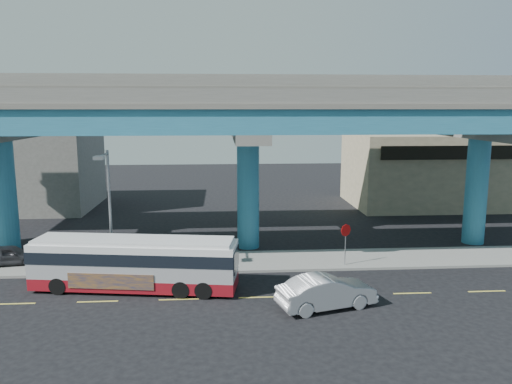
{
  "coord_description": "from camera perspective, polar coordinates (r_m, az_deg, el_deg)",
  "views": [
    {
      "loc": [
        -1.8,
        -24.23,
        9.51
      ],
      "look_at": [
        0.18,
        4.0,
        4.69
      ],
      "focal_mm": 35.0,
      "sensor_mm": 36.0,
      "label": 1
    }
  ],
  "objects": [
    {
      "name": "sedan",
      "position": [
        24.55,
        8.07,
        -11.24
      ],
      "size": [
        4.25,
        5.7,
        1.58
      ],
      "primitive_type": "imported",
      "rotation": [
        0.0,
        0.0,
        1.85
      ],
      "color": "#B2B1B6",
      "rests_on": "ground"
    },
    {
      "name": "transit_bus",
      "position": [
        27.13,
        -13.68,
        -7.76
      ],
      "size": [
        10.98,
        3.92,
        2.76
      ],
      "rotation": [
        0.0,
        0.0,
        -0.15
      ],
      "color": "maroon",
      "rests_on": "ground"
    },
    {
      "name": "parked_car",
      "position": [
        33.68,
        -26.35,
        -6.46
      ],
      "size": [
        2.51,
        3.92,
        1.18
      ],
      "primitive_type": "imported",
      "rotation": [
        0.0,
        0.0,
        1.73
      ],
      "color": "#2C2D31",
      "rests_on": "sidewalk"
    },
    {
      "name": "building_concrete",
      "position": [
        51.79,
        -24.61,
        3.24
      ],
      "size": [
        12.0,
        10.0,
        9.0
      ],
      "primitive_type": "cube",
      "color": "gray",
      "rests_on": "ground"
    },
    {
      "name": "street_lamp",
      "position": [
        28.8,
        -16.66,
        -0.26
      ],
      "size": [
        0.5,
        2.32,
        7.01
      ],
      "color": "gray",
      "rests_on": "sidewalk"
    },
    {
      "name": "stop_sign",
      "position": [
        30.31,
        10.21,
        -4.93
      ],
      "size": [
        0.68,
        0.38,
        2.51
      ],
      "rotation": [
        0.0,
        0.0,
        0.09
      ],
      "color": "gray",
      "rests_on": "sidewalk"
    },
    {
      "name": "sidewalk",
      "position": [
        31.24,
        -0.53,
        -7.91
      ],
      "size": [
        70.0,
        4.0,
        0.15
      ],
      "primitive_type": "cube",
      "color": "gray",
      "rests_on": "ground"
    },
    {
      "name": "lane_markings",
      "position": [
        25.81,
        0.27,
        -11.94
      ],
      "size": [
        58.0,
        0.12,
        0.01
      ],
      "color": "#D8C64C",
      "rests_on": "ground"
    },
    {
      "name": "building_beige",
      "position": [
        51.55,
        18.62,
        2.47
      ],
      "size": [
        14.0,
        10.23,
        7.0
      ],
      "color": "tan",
      "rests_on": "ground"
    },
    {
      "name": "ground",
      "position": [
        26.09,
        0.22,
        -11.71
      ],
      "size": [
        120.0,
        120.0,
        0.0
      ],
      "primitive_type": "plane",
      "color": "black",
      "rests_on": "ground"
    },
    {
      "name": "viaduct",
      "position": [
        33.39,
        -0.94,
        9.03
      ],
      "size": [
        52.0,
        12.4,
        11.7
      ],
      "color": "#246A89",
      "rests_on": "ground"
    }
  ]
}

